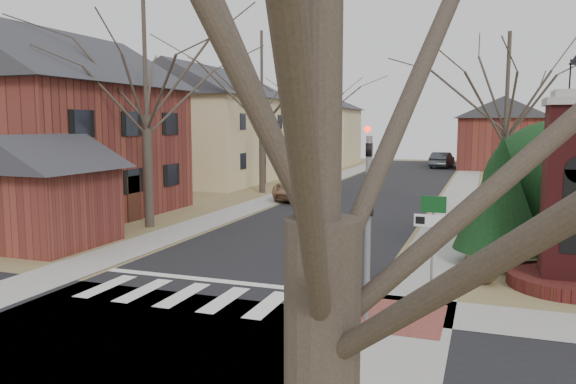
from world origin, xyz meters
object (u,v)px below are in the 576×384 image
at_px(sign_post, 432,229).
at_px(distant_car, 442,160).
at_px(pickup_truck, 305,186).
at_px(brick_gate_monument, 573,209).
at_px(traffic_signal_pole, 368,208).

bearing_deg(sign_post, distant_car, 93.99).
bearing_deg(sign_post, pickup_truck, 116.55).
bearing_deg(brick_gate_monument, sign_post, -138.58).
relative_size(traffic_signal_pole, sign_post, 1.64).
xyz_separation_m(pickup_truck, distant_car, (5.82, 27.39, 0.02)).
bearing_deg(pickup_truck, distant_car, 80.37).
relative_size(brick_gate_monument, pickup_truck, 1.16).
relative_size(pickup_truck, distant_car, 1.15).
xyz_separation_m(traffic_signal_pole, pickup_truck, (-7.70, 19.41, -1.81)).
height_order(traffic_signal_pole, sign_post, traffic_signal_pole).
height_order(pickup_truck, distant_car, distant_car).
bearing_deg(distant_car, traffic_signal_pole, 99.29).
bearing_deg(brick_gate_monument, distant_car, 98.82).
relative_size(sign_post, distant_car, 0.57).
height_order(sign_post, brick_gate_monument, brick_gate_monument).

